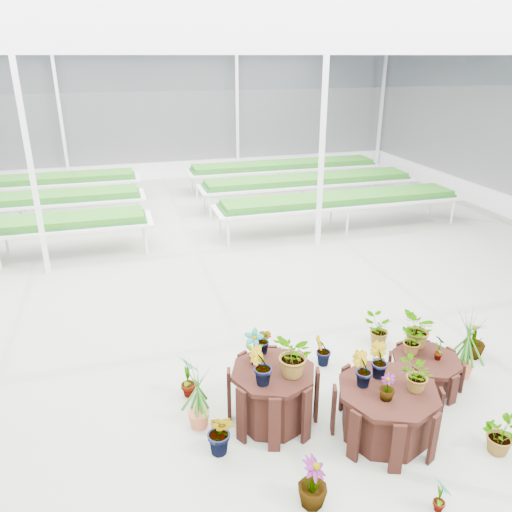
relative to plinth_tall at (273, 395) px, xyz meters
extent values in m
plane|color=gray|center=(-0.11, 1.55, -0.36)|extent=(24.00, 24.00, 0.00)
cylinder|color=black|center=(0.00, 0.00, 0.00)|extent=(1.31, 1.31, 0.72)
cylinder|color=black|center=(1.20, -0.60, -0.04)|extent=(1.55, 1.55, 0.64)
cylinder|color=black|center=(2.20, 0.10, -0.15)|extent=(1.15, 1.15, 0.42)
imported|color=#235C18|center=(-0.18, 0.19, 0.59)|extent=(0.29, 0.24, 0.46)
imported|color=#235C18|center=(0.20, -0.17, 0.64)|extent=(0.45, 0.52, 0.55)
imported|color=#235C18|center=(0.00, 0.37, 0.55)|extent=(0.26, 0.26, 0.37)
imported|color=#235C18|center=(-0.22, -0.22, 0.60)|extent=(0.26, 0.21, 0.48)
imported|color=#235C18|center=(0.92, -0.45, 0.50)|extent=(0.31, 0.30, 0.43)
imported|color=#235C18|center=(1.47, -0.71, 0.49)|extent=(0.42, 0.38, 0.41)
imported|color=#235C18|center=(1.19, -0.34, 0.50)|extent=(0.27, 0.29, 0.44)
imported|color=#235C18|center=(1.08, -0.75, 0.44)|extent=(0.20, 0.20, 0.32)
imported|color=#235C18|center=(2.05, 0.25, 0.26)|extent=(0.44, 0.46, 0.40)
imported|color=#235C18|center=(2.32, 0.04, 0.25)|extent=(0.15, 0.21, 0.37)
imported|color=#235C18|center=(2.22, 0.39, 0.34)|extent=(0.62, 0.64, 0.55)
imported|color=#235C18|center=(-0.73, -0.39, -0.06)|extent=(0.42, 0.42, 0.60)
imported|color=#235C18|center=(-0.92, 0.74, -0.05)|extent=(0.29, 0.37, 0.62)
imported|color=#235C18|center=(0.00, -1.30, -0.09)|extent=(0.42, 0.42, 0.55)
imported|color=#235C18|center=(1.18, -1.73, -0.17)|extent=(0.18, 0.23, 0.39)
imported|color=#235C18|center=(2.30, -1.20, -0.12)|extent=(0.57, 0.58, 0.48)
imported|color=#235C18|center=(3.30, 0.51, -0.08)|extent=(0.34, 0.34, 0.56)
imported|color=#235C18|center=(2.11, 1.23, -0.12)|extent=(0.55, 0.52, 0.48)
imported|color=#235C18|center=(1.04, 0.92, -0.12)|extent=(0.34, 0.31, 0.49)
camera|label=1|loc=(-1.56, -4.73, 3.84)|focal=35.00mm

